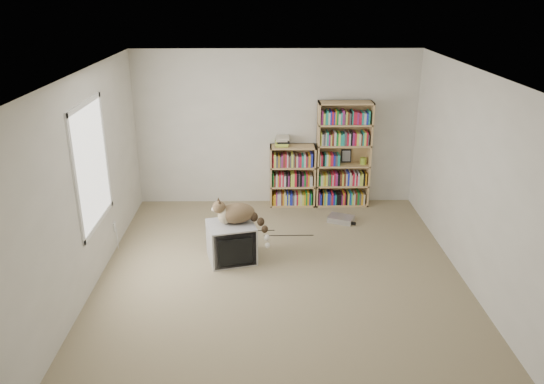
{
  "coord_description": "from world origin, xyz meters",
  "views": [
    {
      "loc": [
        -0.21,
        -5.78,
        3.36
      ],
      "look_at": [
        -0.09,
        1.0,
        0.74
      ],
      "focal_mm": 35.0,
      "sensor_mm": 36.0,
      "label": 1
    }
  ],
  "objects_px": {
    "cat": "(241,216)",
    "crt_tv": "(231,242)",
    "bookcase_tall": "(343,157)",
    "dvd_player": "(341,219)",
    "bookcase_short": "(292,177)"
  },
  "relations": [
    {
      "from": "cat",
      "to": "bookcase_short",
      "type": "height_order",
      "value": "bookcase_short"
    },
    {
      "from": "bookcase_tall",
      "to": "cat",
      "type": "bearing_deg",
      "value": -130.0
    },
    {
      "from": "cat",
      "to": "dvd_player",
      "type": "distance_m",
      "value": 1.96
    },
    {
      "from": "bookcase_short",
      "to": "bookcase_tall",
      "type": "bearing_deg",
      "value": 0.04
    },
    {
      "from": "cat",
      "to": "crt_tv",
      "type": "bearing_deg",
      "value": 176.46
    },
    {
      "from": "dvd_player",
      "to": "crt_tv",
      "type": "bearing_deg",
      "value": -120.12
    },
    {
      "from": "bookcase_tall",
      "to": "dvd_player",
      "type": "distance_m",
      "value": 1.06
    },
    {
      "from": "crt_tv",
      "to": "cat",
      "type": "xyz_separation_m",
      "value": [
        0.13,
        0.02,
        0.35
      ]
    },
    {
      "from": "crt_tv",
      "to": "cat",
      "type": "bearing_deg",
      "value": -4.78
    },
    {
      "from": "bookcase_tall",
      "to": "bookcase_short",
      "type": "relative_size",
      "value": 1.7
    },
    {
      "from": "bookcase_short",
      "to": "dvd_player",
      "type": "distance_m",
      "value": 1.1
    },
    {
      "from": "cat",
      "to": "bookcase_tall",
      "type": "bearing_deg",
      "value": 36.79
    },
    {
      "from": "cat",
      "to": "dvd_player",
      "type": "bearing_deg",
      "value": 24.86
    },
    {
      "from": "crt_tv",
      "to": "bookcase_short",
      "type": "distance_m",
      "value": 2.12
    },
    {
      "from": "crt_tv",
      "to": "bookcase_tall",
      "type": "bearing_deg",
      "value": 33.61
    }
  ]
}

